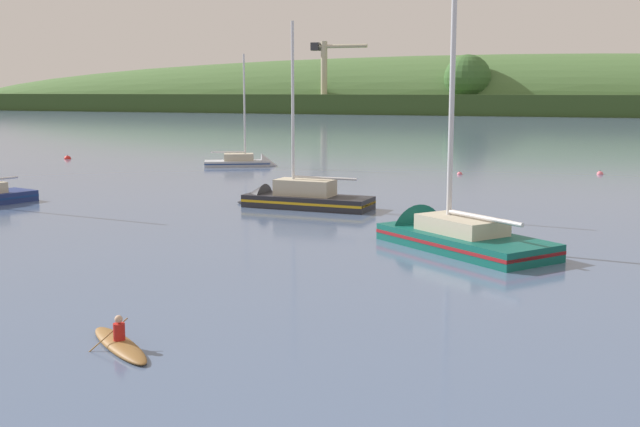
{
  "coord_description": "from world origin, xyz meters",
  "views": [
    {
      "loc": [
        10.91,
        -1.49,
        6.96
      ],
      "look_at": [
        -4.43,
        31.61,
        1.17
      ],
      "focal_mm": 43.55,
      "sensor_mm": 36.0,
      "label": 1
    }
  ],
  "objects_px": {
    "canoe_with_paddler": "(120,344)",
    "mooring_buoy_far_upstream": "(460,174)",
    "dockside_crane": "(325,77)",
    "mooring_buoy_foreground": "(600,174)",
    "sailboat_outer_reach": "(445,241)",
    "mooring_buoy_off_fishing_boat": "(68,159)",
    "sailboat_far_left": "(293,202)",
    "sailboat_near_mooring": "(247,164)"
  },
  "relations": [
    {
      "from": "sailboat_far_left",
      "to": "mooring_buoy_foreground",
      "type": "height_order",
      "value": "sailboat_far_left"
    },
    {
      "from": "dockside_crane",
      "to": "mooring_buoy_far_upstream",
      "type": "bearing_deg",
      "value": -68.05
    },
    {
      "from": "sailboat_far_left",
      "to": "sailboat_outer_reach",
      "type": "relative_size",
      "value": 0.85
    },
    {
      "from": "mooring_buoy_foreground",
      "to": "sailboat_outer_reach",
      "type": "bearing_deg",
      "value": -95.73
    },
    {
      "from": "sailboat_far_left",
      "to": "mooring_buoy_off_fishing_boat",
      "type": "xyz_separation_m",
      "value": [
        -36.18,
        20.05,
        -0.3
      ]
    },
    {
      "from": "dockside_crane",
      "to": "mooring_buoy_far_upstream",
      "type": "xyz_separation_m",
      "value": [
        84.34,
        -158.05,
        -11.14
      ]
    },
    {
      "from": "sailboat_near_mooring",
      "to": "mooring_buoy_far_upstream",
      "type": "xyz_separation_m",
      "value": [
        20.03,
        0.98,
        -0.15
      ]
    },
    {
      "from": "canoe_with_paddler",
      "to": "mooring_buoy_far_upstream",
      "type": "bearing_deg",
      "value": -54.23
    },
    {
      "from": "mooring_buoy_off_fishing_boat",
      "to": "mooring_buoy_far_upstream",
      "type": "relative_size",
      "value": 1.44
    },
    {
      "from": "dockside_crane",
      "to": "mooring_buoy_foreground",
      "type": "height_order",
      "value": "dockside_crane"
    },
    {
      "from": "sailboat_far_left",
      "to": "dockside_crane",
      "type": "bearing_deg",
      "value": -68.46
    },
    {
      "from": "sailboat_far_left",
      "to": "sailboat_outer_reach",
      "type": "bearing_deg",
      "value": 144.51
    },
    {
      "from": "sailboat_near_mooring",
      "to": "mooring_buoy_off_fishing_boat",
      "type": "xyz_separation_m",
      "value": [
        -20.54,
        -1.32,
        -0.15
      ]
    },
    {
      "from": "sailboat_outer_reach",
      "to": "mooring_buoy_off_fishing_boat",
      "type": "height_order",
      "value": "sailboat_outer_reach"
    },
    {
      "from": "sailboat_far_left",
      "to": "canoe_with_paddler",
      "type": "xyz_separation_m",
      "value": [
        7.43,
        -25.19,
        -0.2
      ]
    },
    {
      "from": "sailboat_near_mooring",
      "to": "canoe_with_paddler",
      "type": "relative_size",
      "value": 3.25
    },
    {
      "from": "canoe_with_paddler",
      "to": "mooring_buoy_off_fishing_boat",
      "type": "relative_size",
      "value": 4.56
    },
    {
      "from": "canoe_with_paddler",
      "to": "mooring_buoy_far_upstream",
      "type": "height_order",
      "value": "canoe_with_paddler"
    },
    {
      "from": "dockside_crane",
      "to": "sailboat_far_left",
      "type": "xyz_separation_m",
      "value": [
        79.95,
        -180.4,
        -10.84
      ]
    },
    {
      "from": "mooring_buoy_foreground",
      "to": "dockside_crane",
      "type": "bearing_deg",
      "value": 121.84
    },
    {
      "from": "mooring_buoy_off_fishing_boat",
      "to": "sailboat_far_left",
      "type": "bearing_deg",
      "value": -28.99
    },
    {
      "from": "mooring_buoy_off_fishing_boat",
      "to": "mooring_buoy_far_upstream",
      "type": "distance_m",
      "value": 40.64
    },
    {
      "from": "mooring_buoy_far_upstream",
      "to": "sailboat_near_mooring",
      "type": "bearing_deg",
      "value": -177.19
    },
    {
      "from": "sailboat_outer_reach",
      "to": "dockside_crane",
      "type": "bearing_deg",
      "value": -31.68
    },
    {
      "from": "mooring_buoy_foreground",
      "to": "mooring_buoy_far_upstream",
      "type": "distance_m",
      "value": 11.81
    },
    {
      "from": "sailboat_outer_reach",
      "to": "mooring_buoy_far_upstream",
      "type": "xyz_separation_m",
      "value": [
        -7.19,
        29.91,
        -0.18
      ]
    },
    {
      "from": "sailboat_far_left",
      "to": "mooring_buoy_foreground",
      "type": "bearing_deg",
      "value": -121.25
    },
    {
      "from": "sailboat_outer_reach",
      "to": "mooring_buoy_off_fishing_boat",
      "type": "xyz_separation_m",
      "value": [
        -47.77,
        27.61,
        -0.18
      ]
    },
    {
      "from": "canoe_with_paddler",
      "to": "mooring_buoy_far_upstream",
      "type": "distance_m",
      "value": 47.64
    },
    {
      "from": "sailboat_near_mooring",
      "to": "sailboat_outer_reach",
      "type": "xyz_separation_m",
      "value": [
        27.23,
        -28.93,
        0.03
      ]
    },
    {
      "from": "dockside_crane",
      "to": "sailboat_outer_reach",
      "type": "height_order",
      "value": "dockside_crane"
    },
    {
      "from": "sailboat_near_mooring",
      "to": "sailboat_outer_reach",
      "type": "bearing_deg",
      "value": -78.55
    },
    {
      "from": "dockside_crane",
      "to": "sailboat_outer_reach",
      "type": "bearing_deg",
      "value": -70.17
    },
    {
      "from": "sailboat_outer_reach",
      "to": "mooring_buoy_foreground",
      "type": "xyz_separation_m",
      "value": [
        3.51,
        34.92,
        -0.18
      ]
    },
    {
      "from": "mooring_buoy_far_upstream",
      "to": "dockside_crane",
      "type": "bearing_deg",
      "value": 118.09
    },
    {
      "from": "sailboat_outer_reach",
      "to": "mooring_buoy_far_upstream",
      "type": "height_order",
      "value": "sailboat_outer_reach"
    },
    {
      "from": "sailboat_far_left",
      "to": "mooring_buoy_off_fishing_boat",
      "type": "distance_m",
      "value": 41.37
    },
    {
      "from": "sailboat_outer_reach",
      "to": "mooring_buoy_off_fishing_boat",
      "type": "distance_m",
      "value": 55.18
    },
    {
      "from": "dockside_crane",
      "to": "canoe_with_paddler",
      "type": "relative_size",
      "value": 6.24
    },
    {
      "from": "canoe_with_paddler",
      "to": "mooring_buoy_off_fishing_boat",
      "type": "xyz_separation_m",
      "value": [
        -43.61,
        45.24,
        -0.1
      ]
    },
    {
      "from": "dockside_crane",
      "to": "mooring_buoy_foreground",
      "type": "xyz_separation_m",
      "value": [
        95.04,
        -153.04,
        -11.14
      ]
    },
    {
      "from": "sailboat_outer_reach",
      "to": "mooring_buoy_foreground",
      "type": "height_order",
      "value": "sailboat_outer_reach"
    }
  ]
}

